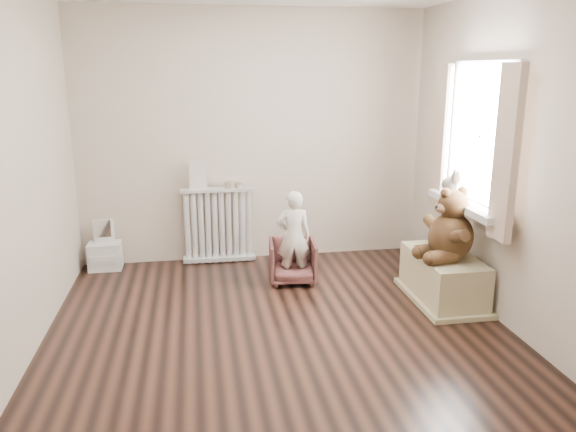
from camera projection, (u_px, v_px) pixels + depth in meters
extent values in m
cube|color=black|center=(279.00, 328.00, 4.45)|extent=(3.60, 3.60, 0.01)
cube|color=beige|center=(253.00, 138.00, 5.83)|extent=(3.60, 0.02, 2.60)
cube|color=beige|center=(340.00, 236.00, 2.40)|extent=(3.60, 0.02, 2.60)
cube|color=beige|center=(18.00, 174.00, 3.83)|extent=(0.02, 3.60, 2.60)
cube|color=beige|center=(504.00, 160.00, 4.40)|extent=(0.02, 3.60, 2.60)
cube|color=white|center=(482.00, 137.00, 4.64)|extent=(0.03, 0.90, 1.10)
cube|color=silver|center=(467.00, 205.00, 4.78)|extent=(0.22, 1.10, 0.06)
cube|color=beige|center=(506.00, 154.00, 4.10)|extent=(0.06, 0.26, 1.30)
cube|color=beige|center=(440.00, 136.00, 5.19)|extent=(0.06, 0.26, 1.30)
cube|color=silver|center=(219.00, 226.00, 5.89)|extent=(0.76, 0.14, 0.80)
cube|color=beige|center=(198.00, 175.00, 5.72)|extent=(0.18, 0.02, 0.29)
cylinder|color=#A59E8C|center=(230.00, 185.00, 5.80)|extent=(0.11, 0.11, 0.07)
cylinder|color=#A59E8C|center=(239.00, 185.00, 5.82)|extent=(0.08, 0.08, 0.05)
cube|color=silver|center=(104.00, 243.00, 5.71)|extent=(0.32, 0.23, 0.51)
imported|color=#552C28|center=(293.00, 261.00, 5.38)|extent=(0.48, 0.49, 0.41)
imported|color=white|center=(294.00, 237.00, 5.27)|extent=(0.34, 0.24, 0.89)
cube|color=beige|center=(443.00, 278.00, 4.95)|extent=(0.47, 0.89, 0.42)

